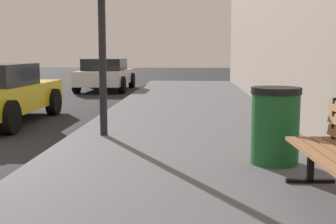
{
  "coord_description": "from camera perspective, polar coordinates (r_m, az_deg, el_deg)",
  "views": [
    {
      "loc": [
        4.03,
        -5.62,
        1.49
      ],
      "look_at": [
        3.7,
        0.47,
        0.68
      ],
      "focal_mm": 47.35,
      "sensor_mm": 36.0,
      "label": 1
    }
  ],
  "objects": [
    {
      "name": "trash_bin",
      "position": [
        5.53,
        13.63,
        -1.68
      ],
      "size": [
        0.6,
        0.6,
        0.93
      ],
      "color": "#195926",
      "rests_on": "sidewalk"
    },
    {
      "name": "sidewalk",
      "position": [
        5.79,
        2.77,
        -6.57
      ],
      "size": [
        4.0,
        32.0,
        0.15
      ],
      "primitive_type": "cube",
      "color": "#5B5B60",
      "rests_on": "ground_plane"
    },
    {
      "name": "car_white",
      "position": [
        18.02,
        -8.02,
        4.82
      ],
      "size": [
        1.94,
        4.18,
        1.27
      ],
      "color": "white",
      "rests_on": "ground_plane"
    }
  ]
}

